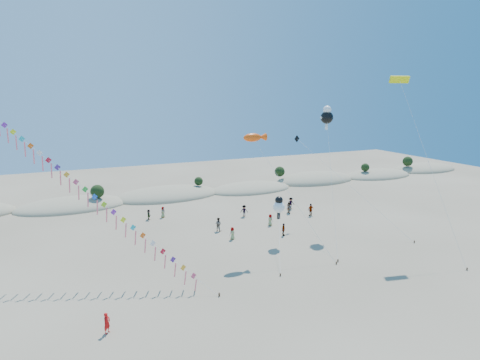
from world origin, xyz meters
name	(u,v)px	position (x,y,z in m)	size (l,w,h in m)	color
ground	(304,325)	(0.00, 0.00, 0.00)	(160.00, 160.00, 0.00)	#786A53
dune_ridge	(173,195)	(1.06, 45.14, 0.11)	(145.30, 11.49, 5.57)	gray
kite_train	(72,180)	(-15.83, 17.31, 9.78)	(21.63, 19.33, 19.17)	#3F2D1E
fish_kite	(255,138)	(3.67, 16.68, 13.17)	(7.40, 8.71, 13.70)	#3F2D1E
cartoon_kite_low	(279,206)	(6.87, 16.56, 4.82)	(5.03, 8.90, 6.00)	#3F2D1E
cartoon_kite_high	(327,116)	(16.13, 20.46, 15.17)	(7.04, 12.38, 16.55)	#3F2D1E
parafoil_kite	(400,82)	(20.34, 12.23, 19.39)	(2.48, 11.18, 20.14)	#3F2D1E
dark_kite	(328,166)	(16.41, 20.14, 8.44)	(8.98, 14.63, 12.39)	#3F2D1E
flyer_foreground	(107,323)	(-14.42, 5.14, 0.83)	(0.61, 0.40, 1.67)	red
beachgoers	(250,214)	(7.85, 26.74, 0.86)	(23.68, 15.09, 1.88)	slate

